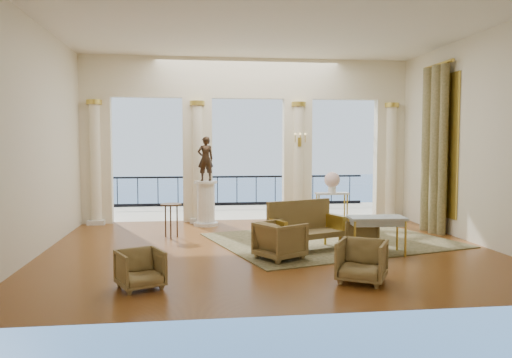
{
  "coord_description": "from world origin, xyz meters",
  "views": [
    {
      "loc": [
        -1.53,
        -10.0,
        2.14
      ],
      "look_at": [
        -0.18,
        0.6,
        1.39
      ],
      "focal_mm": 35.0,
      "sensor_mm": 36.0,
      "label": 1
    }
  ],
  "objects": [
    {
      "name": "statue",
      "position": [
        -1.2,
        3.09,
        1.76
      ],
      "size": [
        0.48,
        0.37,
        1.16
      ],
      "primitive_type": "imported",
      "rotation": [
        0.0,
        0.0,
        3.39
      ],
      "color": "#2E2014",
      "rests_on": "pedestal"
    },
    {
      "name": "armchair_a",
      "position": [
        -2.32,
        -2.57,
        0.32
      ],
      "size": [
        0.81,
        0.79,
        0.64
      ],
      "primitive_type": "imported",
      "rotation": [
        0.0,
        0.0,
        0.43
      ],
      "color": "#4F3F23",
      "rests_on": "ground"
    },
    {
      "name": "armchair_b",
      "position": [
        1.06,
        -2.65,
        0.36
      ],
      "size": [
        0.94,
        0.93,
        0.73
      ],
      "primitive_type": "imported",
      "rotation": [
        0.0,
        0.0,
        -0.52
      ],
      "color": "#4F3F23",
      "rests_on": "ground"
    },
    {
      "name": "armchair_d",
      "position": [
        0.07,
        -0.97,
        0.39
      ],
      "size": [
        1.0,
        1.02,
        0.78
      ],
      "primitive_type": "imported",
      "rotation": [
        0.0,
        0.0,
        2.11
      ],
      "color": "#4F3F23",
      "rests_on": "ground"
    },
    {
      "name": "curtain",
      "position": [
        4.28,
        1.5,
        2.02
      ],
      "size": [
        0.33,
        1.4,
        4.09
      ],
      "color": "brown",
      "rests_on": "ground"
    },
    {
      "name": "settee",
      "position": [
        0.69,
        -0.2,
        0.49
      ],
      "size": [
        1.63,
        1.16,
        1.0
      ],
      "rotation": [
        0.0,
        0.0,
        0.39
      ],
      "color": "#4F3F23",
      "rests_on": "ground"
    },
    {
      "name": "arcade",
      "position": [
        -0.0,
        3.82,
        2.58
      ],
      "size": [
        9.0,
        0.56,
        4.5
      ],
      "color": "#F1E9C3",
      "rests_on": "ground"
    },
    {
      "name": "floor",
      "position": [
        0.0,
        0.0,
        0.0
      ],
      "size": [
        9.0,
        9.0,
        0.0
      ],
      "primitive_type": "plane",
      "color": "#441D08",
      "rests_on": "ground"
    },
    {
      "name": "rug",
      "position": [
        1.5,
        0.66,
        0.01
      ],
      "size": [
        5.75,
        5.01,
        0.02
      ],
      "primitive_type": "cube",
      "rotation": [
        0.0,
        0.0,
        0.28
      ],
      "color": "#2E331A",
      "rests_on": "ground"
    },
    {
      "name": "pedestal",
      "position": [
        -1.2,
        3.09,
        0.57
      ],
      "size": [
        0.64,
        0.64,
        1.18
      ],
      "color": "silver",
      "rests_on": "ground"
    },
    {
      "name": "console_table",
      "position": [
        2.2,
        3.05,
        0.69
      ],
      "size": [
        0.89,
        0.37,
        0.84
      ],
      "rotation": [
        0.0,
        0.0,
        -0.03
      ],
      "color": "silver",
      "rests_on": "ground"
    },
    {
      "name": "palm_tree",
      "position": [
        2.0,
        6.6,
        4.09
      ],
      "size": [
        2.0,
        2.0,
        4.5
      ],
      "color": "#4C3823",
      "rests_on": "terrace"
    },
    {
      "name": "window_frame",
      "position": [
        4.47,
        1.5,
        2.1
      ],
      "size": [
        0.04,
        1.6,
        3.4
      ],
      "primitive_type": "cube",
      "color": "gold",
      "rests_on": "room_walls"
    },
    {
      "name": "game_table",
      "position": [
        2.01,
        -0.77,
        0.66
      ],
      "size": [
        1.12,
        0.67,
        0.74
      ],
      "rotation": [
        0.0,
        0.0,
        -0.08
      ],
      "color": "#AAC5D3",
      "rests_on": "ground"
    },
    {
      "name": "urn",
      "position": [
        2.2,
        3.05,
        1.15
      ],
      "size": [
        0.42,
        0.42,
        0.56
      ],
      "color": "white",
      "rests_on": "console_table"
    },
    {
      "name": "terrace",
      "position": [
        0.0,
        5.8,
        -0.05
      ],
      "size": [
        10.0,
        3.6,
        0.1
      ],
      "primitive_type": "cube",
      "color": "beige",
      "rests_on": "ground"
    },
    {
      "name": "sea",
      "position": [
        0.0,
        60.0,
        -6.0
      ],
      "size": [
        160.0,
        160.0,
        0.0
      ],
      "primitive_type": "plane",
      "color": "navy",
      "rests_on": "ground"
    },
    {
      "name": "balustrade",
      "position": [
        0.0,
        7.4,
        0.41
      ],
      "size": [
        9.0,
        0.06,
        1.03
      ],
      "color": "black",
      "rests_on": "terrace"
    },
    {
      "name": "side_table",
      "position": [
        -2.04,
        1.48,
        0.67
      ],
      "size": [
        0.48,
        0.48,
        0.78
      ],
      "color": "black",
      "rests_on": "ground"
    },
    {
      "name": "room_walls",
      "position": [
        0.0,
        -1.12,
        2.88
      ],
      "size": [
        9.0,
        9.0,
        9.0
      ],
      "color": "beige",
      "rests_on": "ground"
    },
    {
      "name": "headland",
      "position": [
        -30.0,
        70.0,
        -3.0
      ],
      "size": [
        22.0,
        18.0,
        6.0
      ],
      "primitive_type": "cube",
      "color": "black",
      "rests_on": "sea"
    },
    {
      "name": "armchair_c",
      "position": [
        1.81,
        -0.27,
        0.35
      ],
      "size": [
        0.69,
        0.73,
        0.7
      ],
      "primitive_type": "imported",
      "rotation": [
        0.0,
        0.0,
        -1.65
      ],
      "color": "#4F3F23",
      "rests_on": "ground"
    },
    {
      "name": "wall_sconce",
      "position": [
        1.4,
        3.51,
        2.23
      ],
      "size": [
        0.3,
        0.11,
        0.33
      ],
      "color": "gold",
      "rests_on": "arcade"
    }
  ]
}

